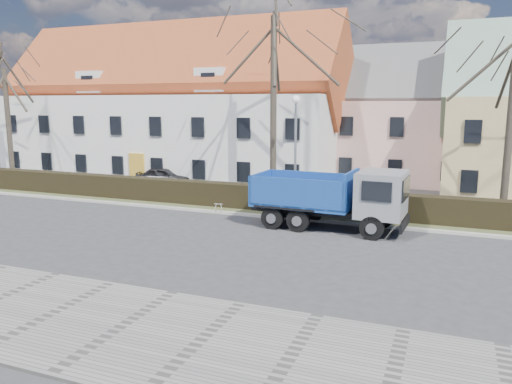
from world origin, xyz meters
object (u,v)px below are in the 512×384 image
at_px(parked_car_a, 165,177).
at_px(cart_frame, 215,208).
at_px(dump_truck, 323,197).
at_px(streetlight, 295,153).

bearing_deg(parked_car_a, cart_frame, -141.59).
distance_m(dump_truck, streetlight, 4.54).
bearing_deg(streetlight, cart_frame, -145.01).
bearing_deg(cart_frame, parked_car_a, 137.48).
bearing_deg(dump_truck, streetlight, 127.54).
xyz_separation_m(dump_truck, parked_car_a, (-12.95, 7.40, -0.76)).
relative_size(streetlight, parked_car_a, 1.55).
relative_size(dump_truck, parked_car_a, 1.81).
relative_size(streetlight, cart_frame, 9.57).
bearing_deg(dump_truck, parked_car_a, 153.04).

